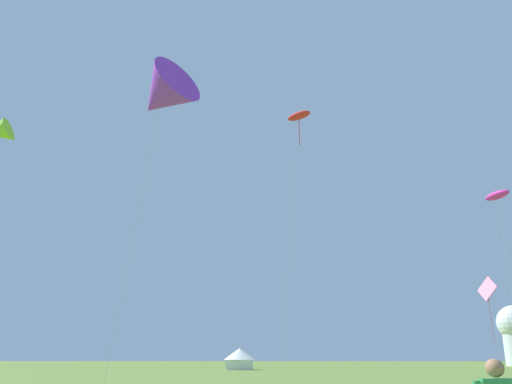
% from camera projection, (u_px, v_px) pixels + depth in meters
% --- Properties ---
extents(kite_purple_delta, '(4.53, 4.41, 16.28)m').
position_uv_depth(kite_purple_delta, '(163.00, 95.00, 26.70)').
color(kite_purple_delta, purple).
rests_on(kite_purple_delta, ground).
extents(kite_pink_diamond, '(1.11, 3.55, 9.49)m').
position_uv_depth(kite_pink_diamond, '(488.00, 292.00, 52.39)').
color(kite_pink_diamond, pink).
rests_on(kite_pink_diamond, ground).
extents(kite_red_parafoil, '(3.95, 2.78, 27.89)m').
position_uv_depth(kite_red_parafoil, '(299.00, 116.00, 58.68)').
color(kite_red_parafoil, red).
rests_on(kite_red_parafoil, ground).
extents(kite_magenta_parafoil, '(2.20, 4.13, 17.59)m').
position_uv_depth(kite_magenta_parafoil, '(497.00, 195.00, 52.56)').
color(kite_magenta_parafoil, '#E02DA3').
rests_on(kite_magenta_parafoil, ground).
extents(festival_tent_right, '(4.31, 4.31, 2.80)m').
position_uv_depth(festival_tent_right, '(240.00, 358.00, 71.21)').
color(festival_tent_right, white).
rests_on(festival_tent_right, ground).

